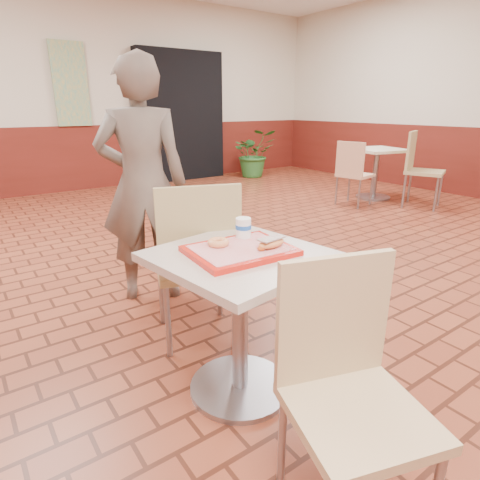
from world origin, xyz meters
TOP-DOWN VIEW (x-y plane):
  - room_shell at (0.00, 0.00)m, footprint 8.01×10.01m
  - wainscot_band at (0.00, 0.00)m, footprint 8.00×10.00m
  - corridor_doorway at (1.20, 4.88)m, footprint 1.60×0.22m
  - promo_poster at (-0.60, 4.94)m, footprint 0.50×0.03m
  - main_table at (-1.33, -0.46)m, footprint 0.66×0.66m
  - chair_main_front at (-1.37, -1.11)m, footprint 0.50×0.50m
  - chair_main_back at (-1.27, 0.02)m, footprint 0.55×0.55m
  - customer at (-1.25, 0.75)m, footprint 0.70×0.60m
  - serving_tray at (-1.33, -0.46)m, footprint 0.43×0.33m
  - ring_donut at (-1.39, -0.39)m, footprint 0.12×0.12m
  - long_john_donut at (-1.22, -0.54)m, footprint 0.15×0.09m
  - paper_cup at (-1.23, -0.35)m, footprint 0.07×0.07m
  - second_table at (2.73, 1.83)m, footprint 0.68×0.68m
  - chair_second_left at (2.08, 1.72)m, footprint 0.46×0.46m
  - chair_second_front at (2.77, 1.20)m, footprint 0.59×0.59m
  - potted_plant at (2.42, 4.34)m, footprint 0.99×0.93m

SIDE VIEW (x-z plane):
  - potted_plant at x=2.42m, z-range 0.00..0.88m
  - main_table at x=-1.33m, z-range 0.12..0.82m
  - chair_second_left at x=2.08m, z-range 0.05..0.91m
  - chair_main_front at x=-1.37m, z-range 0.05..0.91m
  - second_table at x=2.73m, z-range 0.12..0.84m
  - wainscot_band at x=0.00m, z-range 0.00..1.00m
  - chair_main_back at x=-1.27m, z-range 0.05..0.99m
  - chair_second_front at x=2.77m, z-range 0.06..1.04m
  - serving_tray at x=-1.33m, z-range 0.70..0.73m
  - ring_donut at x=-1.39m, z-range 0.73..0.76m
  - long_john_donut at x=-1.22m, z-range 0.73..0.77m
  - paper_cup at x=-1.23m, z-range 0.73..0.82m
  - customer at x=-1.25m, z-range 0.00..1.61m
  - corridor_doorway at x=1.20m, z-range 0.00..2.20m
  - room_shell at x=0.00m, z-range 0.00..3.00m
  - promo_poster at x=-0.60m, z-range 1.00..2.20m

